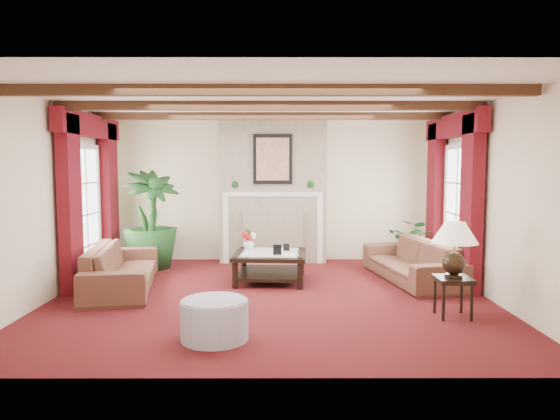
{
  "coord_description": "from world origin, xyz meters",
  "views": [
    {
      "loc": [
        0.11,
        -6.89,
        1.82
      ],
      "look_at": [
        0.13,
        0.4,
        1.18
      ],
      "focal_mm": 32.0,
      "sensor_mm": 36.0,
      "label": 1
    }
  ],
  "objects_px": {
    "sofa_left": "(122,260)",
    "sofa_right": "(411,254)",
    "side_table": "(453,297)",
    "ottoman": "(215,320)",
    "coffee_table": "(270,267)",
    "potted_palm": "(151,241)"
  },
  "relations": [
    {
      "from": "sofa_left",
      "to": "sofa_right",
      "type": "relative_size",
      "value": 1.02
    },
    {
      "from": "sofa_left",
      "to": "sofa_right",
      "type": "xyz_separation_m",
      "value": [
        4.43,
        0.55,
        -0.01
      ]
    },
    {
      "from": "side_table",
      "to": "ottoman",
      "type": "xyz_separation_m",
      "value": [
        -2.78,
        -0.78,
        -0.04
      ]
    },
    {
      "from": "sofa_left",
      "to": "ottoman",
      "type": "height_order",
      "value": "sofa_left"
    },
    {
      "from": "sofa_left",
      "to": "ottoman",
      "type": "relative_size",
      "value": 3.25
    },
    {
      "from": "coffee_table",
      "to": "side_table",
      "type": "relative_size",
      "value": 2.29
    },
    {
      "from": "sofa_left",
      "to": "sofa_right",
      "type": "height_order",
      "value": "sofa_left"
    },
    {
      "from": "sofa_right",
      "to": "side_table",
      "type": "relative_size",
      "value": 4.64
    },
    {
      "from": "potted_palm",
      "to": "coffee_table",
      "type": "relative_size",
      "value": 1.77
    },
    {
      "from": "coffee_table",
      "to": "sofa_right",
      "type": "bearing_deg",
      "value": 4.98
    },
    {
      "from": "sofa_right",
      "to": "side_table",
      "type": "distance_m",
      "value": 1.94
    },
    {
      "from": "potted_palm",
      "to": "coffee_table",
      "type": "distance_m",
      "value": 2.41
    },
    {
      "from": "potted_palm",
      "to": "coffee_table",
      "type": "height_order",
      "value": "potted_palm"
    },
    {
      "from": "side_table",
      "to": "sofa_right",
      "type": "bearing_deg",
      "value": 89.73
    },
    {
      "from": "potted_palm",
      "to": "coffee_table",
      "type": "bearing_deg",
      "value": -26.4
    },
    {
      "from": "coffee_table",
      "to": "ottoman",
      "type": "bearing_deg",
      "value": -97.7
    },
    {
      "from": "coffee_table",
      "to": "side_table",
      "type": "distance_m",
      "value": 2.93
    },
    {
      "from": "potted_palm",
      "to": "ottoman",
      "type": "relative_size",
      "value": 2.79
    },
    {
      "from": "potted_palm",
      "to": "ottoman",
      "type": "bearing_deg",
      "value": -66.67
    },
    {
      "from": "side_table",
      "to": "ottoman",
      "type": "relative_size",
      "value": 0.69
    },
    {
      "from": "sofa_right",
      "to": "potted_palm",
      "type": "bearing_deg",
      "value": -112.6
    },
    {
      "from": "sofa_left",
      "to": "ottoman",
      "type": "xyz_separation_m",
      "value": [
        1.65,
        -2.16,
        -0.23
      ]
    }
  ]
}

